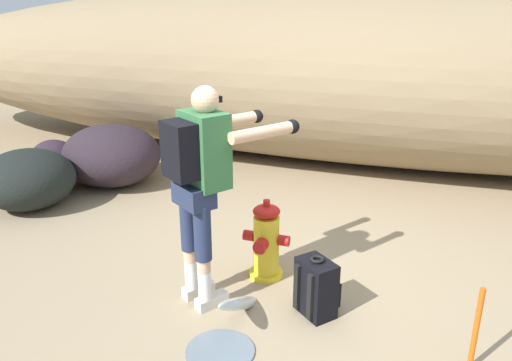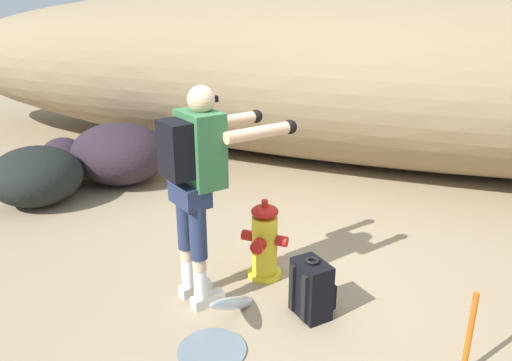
% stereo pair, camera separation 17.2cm
% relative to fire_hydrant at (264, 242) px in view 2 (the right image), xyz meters
% --- Properties ---
extents(ground_plane, '(56.00, 56.00, 0.04)m').
position_rel_fire_hydrant_xyz_m(ground_plane, '(0.27, -0.12, -0.34)').
color(ground_plane, '#998466').
extents(dirt_embankment, '(15.85, 3.20, 2.48)m').
position_rel_fire_hydrant_xyz_m(dirt_embankment, '(0.27, 3.68, 0.92)').
color(dirt_embankment, '#897556').
rests_on(dirt_embankment, ground_plane).
extents(fire_hydrant, '(0.40, 0.35, 0.71)m').
position_rel_fire_hydrant_xyz_m(fire_hydrant, '(0.00, 0.00, 0.00)').
color(fire_hydrant, yellow).
rests_on(fire_hydrant, ground_plane).
extents(hydrant_water_jet, '(0.47, 1.15, 0.60)m').
position_rel_fire_hydrant_xyz_m(hydrant_water_jet, '(-0.00, -0.69, -0.24)').
color(hydrant_water_jet, silver).
rests_on(hydrant_water_jet, ground_plane).
extents(utility_worker, '(0.87, 1.02, 1.69)m').
position_rel_fire_hydrant_xyz_m(utility_worker, '(-0.33, -0.48, 0.76)').
color(utility_worker, beige).
rests_on(utility_worker, ground_plane).
extents(spare_backpack, '(0.36, 0.36, 0.47)m').
position_rel_fire_hydrant_xyz_m(spare_backpack, '(0.52, -0.40, -0.11)').
color(spare_backpack, black).
rests_on(spare_backpack, ground_plane).
extents(boulder_large, '(1.36, 1.26, 0.78)m').
position_rel_fire_hydrant_xyz_m(boulder_large, '(-2.54, 1.56, 0.07)').
color(boulder_large, '#2B2129').
rests_on(boulder_large, ground_plane).
extents(boulder_mid, '(1.46, 1.45, 0.67)m').
position_rel_fire_hydrant_xyz_m(boulder_mid, '(-3.02, 0.61, 0.02)').
color(boulder_mid, black).
rests_on(boulder_mid, ground_plane).
extents(boulder_small, '(0.98, 0.96, 0.57)m').
position_rel_fire_hydrant_xyz_m(boulder_small, '(-3.27, 1.36, -0.04)').
color(boulder_small, '#2B1F2C').
rests_on(boulder_small, ground_plane).
extents(survey_stake, '(0.04, 0.04, 0.60)m').
position_rel_fire_hydrant_xyz_m(survey_stake, '(1.59, -0.69, -0.02)').
color(survey_stake, '#E55914').
rests_on(survey_stake, ground_plane).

